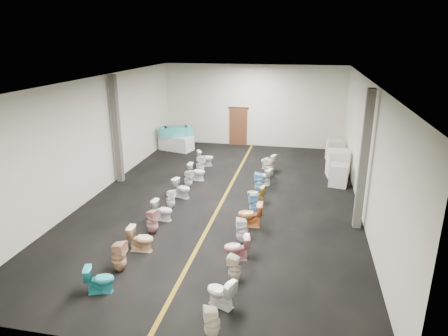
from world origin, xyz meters
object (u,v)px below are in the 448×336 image
at_px(appliance_crate_b, 337,164).
at_px(appliance_crate_a, 339,175).
at_px(toilet_right_7, 256,194).
at_px(toilet_left_4, 163,210).
at_px(toilet_right_4, 242,230).
at_px(bathtub, 176,131).
at_px(toilet_right_1, 221,292).
at_px(appliance_crate_d, 334,150).
at_px(toilet_right_2, 235,268).
at_px(toilet_right_0, 212,322).
at_px(toilet_right_6, 254,204).
at_px(toilet_left_5, 171,199).
at_px(appliance_crate_c, 335,159).
at_px(toilet_left_7, 188,179).
at_px(toilet_left_0, 100,279).
at_px(toilet_left_3, 152,221).
at_px(toilet_right_11, 268,162).
at_px(toilet_right_5, 250,215).
at_px(toilet_right_9, 263,176).
at_px(toilet_right_10, 269,167).
at_px(toilet_left_1, 119,256).
at_px(toilet_right_3, 237,248).
at_px(toilet_right_8, 259,183).
at_px(toilet_left_10, 205,158).
at_px(display_table, 176,143).
at_px(toilet_left_6, 182,188).
at_px(toilet_left_9, 200,164).
at_px(toilet_left_8, 197,172).

bearing_deg(appliance_crate_b, appliance_crate_a, -90.00).
bearing_deg(toilet_right_7, appliance_crate_a, 134.62).
height_order(toilet_left_4, toilet_right_4, toilet_right_4).
relative_size(bathtub, toilet_right_1, 2.40).
relative_size(appliance_crate_d, toilet_right_2, 1.42).
distance_m(toilet_right_0, toilet_right_6, 6.18).
height_order(appliance_crate_b, toilet_left_5, appliance_crate_b).
relative_size(appliance_crate_c, toilet_left_7, 1.18).
relative_size(toilet_left_0, toilet_right_0, 0.95).
distance_m(toilet_right_0, toilet_right_1, 1.03).
relative_size(toilet_left_4, toilet_left_5, 1.02).
relative_size(appliance_crate_c, toilet_left_4, 1.24).
relative_size(toilet_left_3, toilet_right_11, 1.11).
relative_size(toilet_left_5, toilet_right_7, 1.03).
height_order(appliance_crate_c, toilet_left_0, appliance_crate_c).
height_order(toilet_left_0, toilet_right_6, toilet_right_6).
height_order(toilet_right_2, toilet_right_5, toilet_right_5).
relative_size(appliance_crate_b, toilet_left_7, 1.59).
relative_size(toilet_right_9, toilet_right_10, 0.85).
xyz_separation_m(toilet_left_5, toilet_right_6, (3.04, 0.08, 0.04)).
xyz_separation_m(appliance_crate_a, toilet_left_1, (-6.11, -7.74, -0.03)).
bearing_deg(toilet_right_0, toilet_left_1, -143.42).
height_order(toilet_right_1, toilet_right_2, toilet_right_1).
bearing_deg(toilet_right_3, toilet_right_0, -11.01).
distance_m(appliance_crate_d, toilet_right_4, 9.75).
bearing_deg(toilet_right_8, toilet_left_4, -43.75).
bearing_deg(toilet_right_11, toilet_left_10, -65.91).
height_order(display_table, appliance_crate_d, appliance_crate_d).
relative_size(toilet_left_5, toilet_right_9, 0.97).
relative_size(bathtub, toilet_right_5, 2.13).
height_order(toilet_right_3, toilet_right_11, toilet_right_11).
distance_m(toilet_left_0, toilet_right_11, 10.72).
distance_m(toilet_left_6, toilet_left_10, 3.98).
bearing_deg(toilet_right_5, toilet_left_0, -39.10).
distance_m(bathtub, toilet_left_1, 11.84).
distance_m(toilet_left_4, toilet_right_11, 6.82).
bearing_deg(toilet_left_9, toilet_right_4, -144.02).
relative_size(toilet_right_3, toilet_right_11, 0.99).
bearing_deg(toilet_right_11, toilet_left_1, 3.80).
bearing_deg(toilet_left_1, appliance_crate_c, -28.98).
bearing_deg(toilet_right_9, toilet_left_7, -51.85).
distance_m(appliance_crate_b, toilet_right_1, 10.32).
bearing_deg(toilet_left_1, toilet_right_4, -51.53).
bearing_deg(bathtub, toilet_right_10, -55.91).
bearing_deg(toilet_right_1, toilet_left_7, -134.20).
xyz_separation_m(bathtub, toilet_right_3, (5.17, -10.43, -0.70)).
bearing_deg(toilet_left_8, appliance_crate_d, -53.54).
bearing_deg(toilet_left_7, toilet_left_5, -170.29).
distance_m(appliance_crate_d, toilet_left_9, 6.86).
xyz_separation_m(toilet_left_6, toilet_right_3, (2.85, -4.02, -0.01)).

